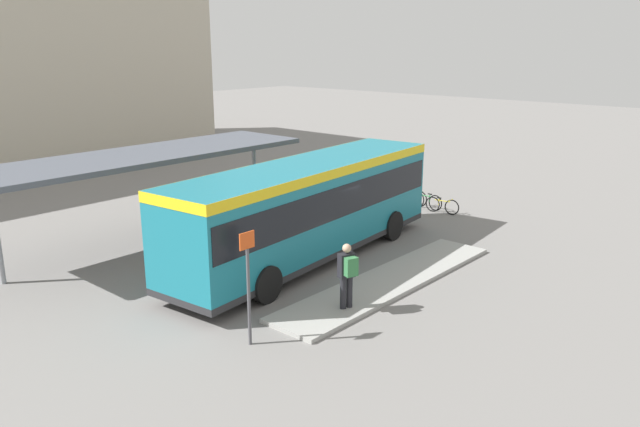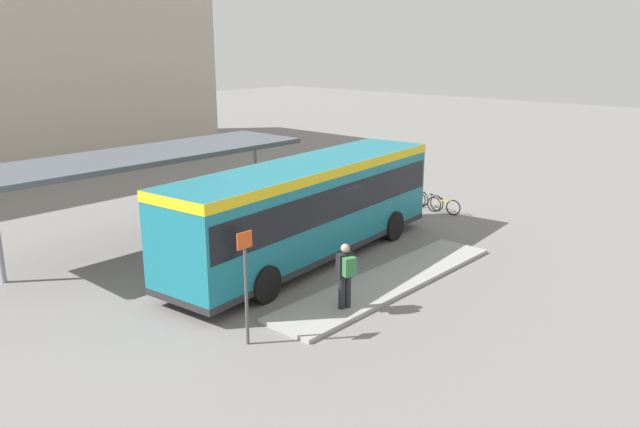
{
  "view_description": "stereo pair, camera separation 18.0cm",
  "coord_description": "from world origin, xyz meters",
  "px_view_note": "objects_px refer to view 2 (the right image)",
  "views": [
    {
      "loc": [
        -14.41,
        -13.18,
        6.96
      ],
      "look_at": [
        0.57,
        0.0,
        1.46
      ],
      "focal_mm": 35.0,
      "sensor_mm": 36.0,
      "label": 1
    },
    {
      "loc": [
        -14.29,
        -13.31,
        6.96
      ],
      "look_at": [
        0.57,
        0.0,
        1.46
      ],
      "focal_mm": 35.0,
      "sensor_mm": 36.0,
      "label": 2
    }
  ],
  "objects_px": {
    "bicycle_yellow": "(444,206)",
    "potted_planter_near_shelter": "(184,247)",
    "bicycle_green": "(428,201)",
    "bicycle_white": "(411,197)",
    "pedestrian_waiting": "(346,272)",
    "city_bus": "(309,204)",
    "platform_sign": "(246,283)",
    "potted_planter_far_side": "(218,230)"
  },
  "relations": [
    {
      "from": "bicycle_yellow",
      "to": "potted_planter_near_shelter",
      "type": "xyz_separation_m",
      "value": [
        -11.24,
        2.67,
        0.38
      ]
    },
    {
      "from": "bicycle_green",
      "to": "bicycle_white",
      "type": "distance_m",
      "value": 0.89
    },
    {
      "from": "potted_planter_near_shelter",
      "to": "bicycle_yellow",
      "type": "bearing_deg",
      "value": -13.36
    },
    {
      "from": "potted_planter_near_shelter",
      "to": "pedestrian_waiting",
      "type": "bearing_deg",
      "value": -82.23
    },
    {
      "from": "bicycle_white",
      "to": "bicycle_green",
      "type": "bearing_deg",
      "value": -6.31
    },
    {
      "from": "bicycle_white",
      "to": "potted_planter_near_shelter",
      "type": "height_order",
      "value": "potted_planter_near_shelter"
    },
    {
      "from": "city_bus",
      "to": "pedestrian_waiting",
      "type": "bearing_deg",
      "value": -129.6
    },
    {
      "from": "city_bus",
      "to": "platform_sign",
      "type": "bearing_deg",
      "value": -156.23
    },
    {
      "from": "platform_sign",
      "to": "pedestrian_waiting",
      "type": "bearing_deg",
      "value": -11.41
    },
    {
      "from": "bicycle_yellow",
      "to": "bicycle_green",
      "type": "bearing_deg",
      "value": 162.59
    },
    {
      "from": "potted_planter_far_side",
      "to": "platform_sign",
      "type": "relative_size",
      "value": 0.45
    },
    {
      "from": "bicycle_white",
      "to": "potted_planter_far_side",
      "type": "xyz_separation_m",
      "value": [
        -9.48,
        1.61,
        0.29
      ]
    },
    {
      "from": "bicycle_yellow",
      "to": "bicycle_green",
      "type": "distance_m",
      "value": 0.92
    },
    {
      "from": "city_bus",
      "to": "potted_planter_near_shelter",
      "type": "xyz_separation_m",
      "value": [
        -3.26,
        2.36,
        -1.18
      ]
    },
    {
      "from": "city_bus",
      "to": "pedestrian_waiting",
      "type": "relative_size",
      "value": 6.44
    },
    {
      "from": "potted_planter_near_shelter",
      "to": "potted_planter_far_side",
      "type": "relative_size",
      "value": 1.09
    },
    {
      "from": "pedestrian_waiting",
      "to": "potted_planter_far_side",
      "type": "xyz_separation_m",
      "value": [
        1.16,
        6.69,
        -0.48
      ]
    },
    {
      "from": "bicycle_white",
      "to": "city_bus",
      "type": "bearing_deg",
      "value": -84.71
    },
    {
      "from": "bicycle_yellow",
      "to": "platform_sign",
      "type": "relative_size",
      "value": 0.55
    },
    {
      "from": "bicycle_green",
      "to": "potted_planter_near_shelter",
      "type": "relative_size",
      "value": 1.17
    },
    {
      "from": "city_bus",
      "to": "bicycle_white",
      "type": "height_order",
      "value": "city_bus"
    },
    {
      "from": "pedestrian_waiting",
      "to": "bicycle_white",
      "type": "relative_size",
      "value": 1.04
    },
    {
      "from": "potted_planter_near_shelter",
      "to": "platform_sign",
      "type": "xyz_separation_m",
      "value": [
        -2.12,
        -5.36,
        0.85
      ]
    },
    {
      "from": "bicycle_white",
      "to": "potted_planter_far_side",
      "type": "height_order",
      "value": "potted_planter_far_side"
    },
    {
      "from": "platform_sign",
      "to": "bicycle_white",
      "type": "bearing_deg",
      "value": 18.27
    },
    {
      "from": "potted_planter_near_shelter",
      "to": "potted_planter_far_side",
      "type": "bearing_deg",
      "value": 20.33
    },
    {
      "from": "city_bus",
      "to": "potted_planter_near_shelter",
      "type": "distance_m",
      "value": 4.19
    },
    {
      "from": "bicycle_green",
      "to": "bicycle_white",
      "type": "bearing_deg",
      "value": 3.2
    },
    {
      "from": "pedestrian_waiting",
      "to": "city_bus",
      "type": "bearing_deg",
      "value": -14.14
    },
    {
      "from": "bicycle_yellow",
      "to": "potted_planter_near_shelter",
      "type": "relative_size",
      "value": 1.11
    },
    {
      "from": "city_bus",
      "to": "bicycle_white",
      "type": "distance_m",
      "value": 8.47
    },
    {
      "from": "city_bus",
      "to": "potted_planter_far_side",
      "type": "xyz_separation_m",
      "value": [
        -1.29,
        3.09,
        -1.23
      ]
    },
    {
      "from": "bicycle_green",
      "to": "potted_planter_near_shelter",
      "type": "bearing_deg",
      "value": 85.78
    },
    {
      "from": "city_bus",
      "to": "pedestrian_waiting",
      "type": "distance_m",
      "value": 4.41
    },
    {
      "from": "pedestrian_waiting",
      "to": "bicycle_white",
      "type": "height_order",
      "value": "pedestrian_waiting"
    },
    {
      "from": "potted_planter_far_side",
      "to": "city_bus",
      "type": "bearing_deg",
      "value": -67.41
    },
    {
      "from": "bicycle_green",
      "to": "bicycle_yellow",
      "type": "bearing_deg",
      "value": 172.37
    },
    {
      "from": "pedestrian_waiting",
      "to": "platform_sign",
      "type": "xyz_separation_m",
      "value": [
        -2.94,
        0.59,
        0.41
      ]
    },
    {
      "from": "bicycle_yellow",
      "to": "platform_sign",
      "type": "bearing_deg",
      "value": -83.78
    },
    {
      "from": "city_bus",
      "to": "potted_planter_near_shelter",
      "type": "relative_size",
      "value": 8.35
    },
    {
      "from": "pedestrian_waiting",
      "to": "platform_sign",
      "type": "bearing_deg",
      "value": 98.62
    },
    {
      "from": "city_bus",
      "to": "bicycle_yellow",
      "type": "distance_m",
      "value": 8.14
    }
  ]
}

